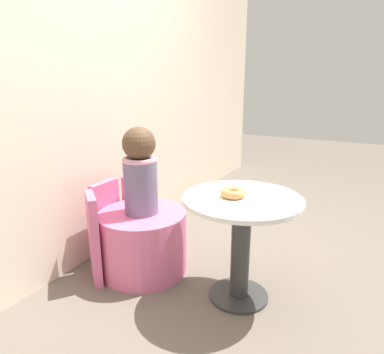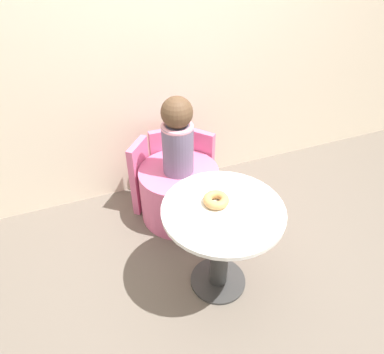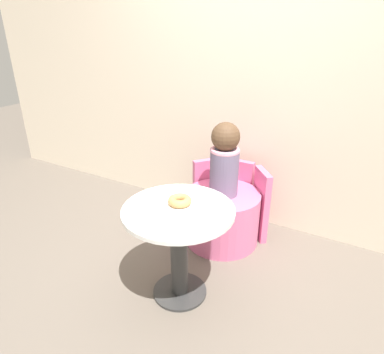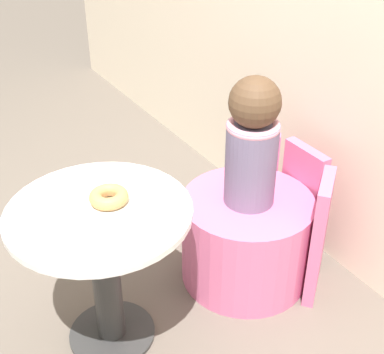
{
  "view_description": "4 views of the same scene",
  "coord_description": "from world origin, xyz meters",
  "px_view_note": "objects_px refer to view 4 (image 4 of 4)",
  "views": [
    {
      "loc": [
        -1.75,
        -0.61,
        1.25
      ],
      "look_at": [
        -0.05,
        0.3,
        0.7
      ],
      "focal_mm": 32.0,
      "sensor_mm": 36.0,
      "label": 1
    },
    {
      "loc": [
        -0.69,
        -1.21,
        1.86
      ],
      "look_at": [
        -0.11,
        0.29,
        0.63
      ],
      "focal_mm": 32.0,
      "sensor_mm": 36.0,
      "label": 2
    },
    {
      "loc": [
        0.87,
        -1.48,
        1.63
      ],
      "look_at": [
        -0.13,
        0.27,
        0.7
      ],
      "focal_mm": 32.0,
      "sensor_mm": 36.0,
      "label": 3
    },
    {
      "loc": [
        1.42,
        -0.54,
        1.71
      ],
      "look_at": [
        -0.05,
        0.37,
        0.64
      ],
      "focal_mm": 50.0,
      "sensor_mm": 36.0,
      "label": 4
    }
  ],
  "objects_px": {
    "child_figure": "(252,142)",
    "round_table": "(103,250)",
    "donut": "(109,197)",
    "tub_chair": "(246,238)"
  },
  "relations": [
    {
      "from": "round_table",
      "to": "tub_chair",
      "type": "xyz_separation_m",
      "value": [
        -0.02,
        0.68,
        -0.24
      ]
    },
    {
      "from": "child_figure",
      "to": "round_table",
      "type": "bearing_deg",
      "value": -88.48
    },
    {
      "from": "tub_chair",
      "to": "child_figure",
      "type": "height_order",
      "value": "child_figure"
    },
    {
      "from": "tub_chair",
      "to": "donut",
      "type": "relative_size",
      "value": 4.1
    },
    {
      "from": "round_table",
      "to": "donut",
      "type": "relative_size",
      "value": 4.7
    },
    {
      "from": "tub_chair",
      "to": "round_table",
      "type": "bearing_deg",
      "value": -88.48
    },
    {
      "from": "round_table",
      "to": "donut",
      "type": "xyz_separation_m",
      "value": [
        -0.02,
        0.05,
        0.21
      ]
    },
    {
      "from": "round_table",
      "to": "tub_chair",
      "type": "height_order",
      "value": "round_table"
    },
    {
      "from": "child_figure",
      "to": "donut",
      "type": "xyz_separation_m",
      "value": [
        -0.0,
        -0.63,
        -0.05
      ]
    },
    {
      "from": "child_figure",
      "to": "donut",
      "type": "bearing_deg",
      "value": -90.18
    }
  ]
}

